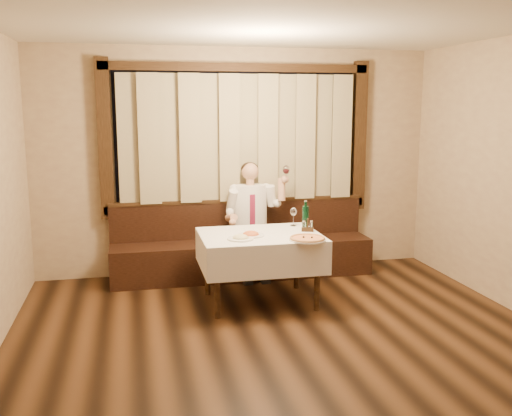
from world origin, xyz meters
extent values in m
cube|color=black|center=(0.00, 0.00, -0.01)|extent=(5.00, 6.00, 0.01)
cube|color=silver|center=(0.00, 0.00, 2.80)|extent=(5.00, 6.00, 0.01)
cube|color=#A18468|center=(0.00, 3.00, 1.40)|extent=(5.00, 0.01, 2.80)
cube|color=black|center=(0.00, 2.98, 1.70)|extent=(3.00, 0.02, 1.60)
cube|color=orange|center=(-0.70, 2.97, 1.40)|extent=(0.50, 0.01, 0.40)
cube|color=black|center=(0.00, 2.94, 0.85)|extent=(3.30, 0.12, 0.10)
cube|color=black|center=(0.00, 2.94, 2.55)|extent=(3.30, 0.12, 0.10)
cube|color=black|center=(-1.60, 2.94, 1.70)|extent=(0.16, 0.12, 1.90)
cube|color=black|center=(1.60, 2.94, 1.70)|extent=(0.16, 0.12, 1.90)
cube|color=#847655|center=(0.00, 2.88, 1.70)|extent=(2.90, 0.08, 1.55)
cube|color=black|center=(0.00, 2.68, 0.23)|extent=(3.20, 0.60, 0.45)
cube|color=black|center=(0.00, 2.92, 0.68)|extent=(3.20, 0.12, 0.45)
cube|color=black|center=(0.00, 2.92, 0.92)|extent=(3.20, 0.14, 0.04)
cylinder|color=black|center=(-0.52, 1.33, 0.35)|extent=(0.06, 0.06, 0.71)
cylinder|color=black|center=(0.52, 1.33, 0.35)|extent=(0.06, 0.06, 0.71)
cylinder|color=black|center=(-0.52, 2.07, 0.35)|extent=(0.06, 0.06, 0.71)
cylinder|color=black|center=(0.52, 2.07, 0.35)|extent=(0.06, 0.06, 0.71)
cube|color=black|center=(0.00, 1.70, 0.73)|extent=(1.20, 0.90, 0.04)
cube|color=white|center=(0.00, 1.70, 0.75)|extent=(1.26, 0.96, 0.01)
cube|color=white|center=(0.00, 1.22, 0.58)|extent=(1.26, 0.01, 0.35)
cube|color=white|center=(0.00, 2.18, 0.58)|extent=(1.26, 0.01, 0.35)
cube|color=white|center=(-0.63, 1.70, 0.58)|extent=(0.01, 0.96, 0.35)
cube|color=white|center=(0.63, 1.70, 0.58)|extent=(0.01, 0.96, 0.35)
cylinder|color=white|center=(0.40, 1.32, 0.76)|extent=(0.38, 0.38, 0.01)
cylinder|color=#CF4B1F|center=(0.40, 1.32, 0.77)|extent=(0.34, 0.34, 0.01)
torus|color=#BB7D48|center=(0.40, 1.32, 0.78)|extent=(0.36, 0.36, 0.03)
sphere|color=black|center=(0.37, 1.34, 0.78)|extent=(0.02, 0.02, 0.02)
sphere|color=black|center=(0.45, 1.31, 0.78)|extent=(0.02, 0.02, 0.02)
cylinder|color=white|center=(-0.12, 1.62, 0.76)|extent=(0.28, 0.28, 0.02)
ellipsoid|color=#B74B1D|center=(-0.12, 1.62, 0.81)|extent=(0.17, 0.17, 0.08)
cylinder|color=white|center=(-0.25, 1.50, 0.76)|extent=(0.27, 0.27, 0.02)
ellipsoid|color=#D1C287|center=(-0.25, 1.50, 0.81)|extent=(0.17, 0.17, 0.07)
cylinder|color=#0F4827|center=(0.53, 1.80, 0.89)|extent=(0.07, 0.07, 0.26)
cylinder|color=#0F4827|center=(0.53, 1.80, 1.04)|extent=(0.03, 0.03, 0.06)
cylinder|color=silver|center=(0.53, 1.80, 1.07)|extent=(0.03, 0.03, 0.01)
cylinder|color=white|center=(0.46, 2.03, 0.76)|extent=(0.07, 0.07, 0.01)
cylinder|color=white|center=(0.46, 2.03, 0.82)|extent=(0.01, 0.01, 0.11)
ellipsoid|color=white|center=(0.46, 2.03, 0.92)|extent=(0.08, 0.08, 0.09)
cube|color=black|center=(0.53, 1.71, 0.78)|extent=(0.14, 0.10, 0.04)
cube|color=black|center=(0.53, 1.71, 0.85)|extent=(0.04, 0.07, 0.10)
cylinder|color=white|center=(0.49, 1.73, 0.83)|extent=(0.03, 0.03, 0.07)
cylinder|color=silver|center=(0.49, 1.73, 0.87)|extent=(0.04, 0.04, 0.01)
cylinder|color=white|center=(0.57, 1.70, 0.83)|extent=(0.03, 0.03, 0.07)
cylinder|color=silver|center=(0.57, 1.70, 0.87)|extent=(0.04, 0.04, 0.01)
cube|color=black|center=(0.11, 2.56, 0.53)|extent=(0.39, 0.44, 0.16)
cube|color=black|center=(0.00, 2.35, 0.23)|extent=(0.11, 0.12, 0.45)
cube|color=black|center=(0.21, 2.35, 0.23)|extent=(0.11, 0.12, 0.45)
ellipsoid|color=white|center=(0.11, 2.71, 0.87)|extent=(0.41, 0.26, 0.53)
cube|color=maroon|center=(0.11, 2.58, 0.84)|extent=(0.06, 0.01, 0.39)
cylinder|color=tan|center=(0.11, 2.71, 1.18)|extent=(0.10, 0.10, 0.08)
sphere|color=tan|center=(0.11, 2.71, 1.31)|extent=(0.21, 0.21, 0.21)
ellipsoid|color=black|center=(0.11, 2.74, 1.34)|extent=(0.21, 0.21, 0.16)
sphere|color=white|center=(-0.09, 2.71, 1.09)|extent=(0.13, 0.13, 0.13)
sphere|color=white|center=(0.30, 2.71, 1.09)|extent=(0.13, 0.13, 0.13)
sphere|color=tan|center=(-0.19, 2.31, 0.76)|extent=(0.08, 0.08, 0.08)
sphere|color=tan|center=(0.50, 2.54, 1.22)|extent=(0.09, 0.09, 0.09)
cylinder|color=white|center=(0.50, 2.51, 1.26)|extent=(0.01, 0.01, 0.11)
ellipsoid|color=white|center=(0.50, 2.51, 1.34)|extent=(0.08, 0.08, 0.10)
ellipsoid|color=#4C070F|center=(0.50, 2.51, 1.32)|extent=(0.06, 0.06, 0.06)
camera|label=1|loc=(-1.31, -4.04, 2.10)|focal=40.00mm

